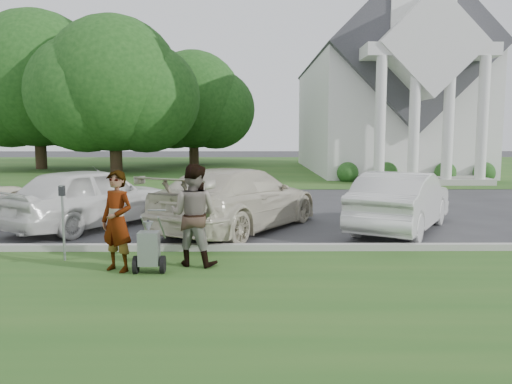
{
  "coord_description": "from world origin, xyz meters",
  "views": [
    {
      "loc": [
        0.61,
        -9.65,
        2.44
      ],
      "look_at": [
        0.69,
        0.0,
        1.31
      ],
      "focal_mm": 35.0,
      "sensor_mm": 36.0,
      "label": 1
    }
  ],
  "objects_px": {
    "church": "(382,79)",
    "striping_cart": "(149,249)",
    "tree_back": "(193,104)",
    "person_right": "(194,216)",
    "car_b": "(92,197)",
    "tree_far": "(37,85)",
    "car_c": "(239,199)",
    "car_d": "(401,201)",
    "parking_meter_near": "(63,213)",
    "person_left": "(117,222)",
    "tree_left": "(114,90)"
  },
  "relations": [
    {
      "from": "church",
      "to": "striping_cart",
      "type": "xyz_separation_m",
      "value": [
        -10.19,
        -24.23,
        -5.51
      ]
    },
    {
      "from": "tree_back",
      "to": "person_right",
      "type": "relative_size",
      "value": 5.13
    },
    {
      "from": "person_right",
      "to": "car_b",
      "type": "relative_size",
      "value": 0.4
    },
    {
      "from": "tree_far",
      "to": "car_c",
      "type": "distance_m",
      "value": 26.79
    },
    {
      "from": "church",
      "to": "car_d",
      "type": "xyz_separation_m",
      "value": [
        -4.62,
        -20.33,
        -5.19
      ]
    },
    {
      "from": "parking_meter_near",
      "to": "car_d",
      "type": "relative_size",
      "value": 0.33
    },
    {
      "from": "striping_cart",
      "to": "parking_meter_near",
      "type": "height_order",
      "value": "parking_meter_near"
    },
    {
      "from": "church",
      "to": "car_c",
      "type": "distance_m",
      "value": 22.65
    },
    {
      "from": "person_left",
      "to": "parking_meter_near",
      "type": "relative_size",
      "value": 1.21
    },
    {
      "from": "person_right",
      "to": "parking_meter_near",
      "type": "relative_size",
      "value": 1.27
    },
    {
      "from": "parking_meter_near",
      "to": "person_left",
      "type": "bearing_deg",
      "value": -30.89
    },
    {
      "from": "church",
      "to": "tree_far",
      "type": "distance_m",
      "value": 23.09
    },
    {
      "from": "person_right",
      "to": "car_d",
      "type": "height_order",
      "value": "person_right"
    },
    {
      "from": "tree_left",
      "to": "car_d",
      "type": "xyz_separation_m",
      "value": [
        12.4,
        -19.2,
        -4.36
      ]
    },
    {
      "from": "tree_left",
      "to": "car_c",
      "type": "distance_m",
      "value": 21.29
    },
    {
      "from": "person_left",
      "to": "parking_meter_near",
      "type": "bearing_deg",
      "value": 177.26
    },
    {
      "from": "parking_meter_near",
      "to": "tree_left",
      "type": "bearing_deg",
      "value": 102.72
    },
    {
      "from": "church",
      "to": "tree_left",
      "type": "bearing_deg",
      "value": -176.21
    },
    {
      "from": "striping_cart",
      "to": "tree_left",
      "type": "bearing_deg",
      "value": 105.11
    },
    {
      "from": "tree_left",
      "to": "striping_cart",
      "type": "xyz_separation_m",
      "value": [
        6.82,
        -23.1,
        -4.68
      ]
    },
    {
      "from": "tree_left",
      "to": "tree_back",
      "type": "distance_m",
      "value": 8.95
    },
    {
      "from": "person_left",
      "to": "car_c",
      "type": "xyz_separation_m",
      "value": [
        2.04,
        3.83,
        -0.1
      ]
    },
    {
      "from": "person_left",
      "to": "tree_far",
      "type": "bearing_deg",
      "value": 143.41
    },
    {
      "from": "church",
      "to": "car_b",
      "type": "relative_size",
      "value": 5.11
    },
    {
      "from": "tree_far",
      "to": "person_left",
      "type": "distance_m",
      "value": 29.1
    },
    {
      "from": "car_b",
      "to": "parking_meter_near",
      "type": "bearing_deg",
      "value": 132.83
    },
    {
      "from": "church",
      "to": "tree_left",
      "type": "height_order",
      "value": "church"
    },
    {
      "from": "tree_far",
      "to": "car_b",
      "type": "relative_size",
      "value": 2.47
    },
    {
      "from": "tree_left",
      "to": "person_left",
      "type": "height_order",
      "value": "tree_left"
    },
    {
      "from": "tree_far",
      "to": "car_c",
      "type": "relative_size",
      "value": 2.12
    },
    {
      "from": "person_right",
      "to": "striping_cart",
      "type": "bearing_deg",
      "value": 52.45
    },
    {
      "from": "car_b",
      "to": "car_c",
      "type": "height_order",
      "value": "car_b"
    },
    {
      "from": "person_right",
      "to": "car_c",
      "type": "height_order",
      "value": "person_right"
    },
    {
      "from": "tree_far",
      "to": "person_right",
      "type": "xyz_separation_m",
      "value": [
        13.55,
        -25.56,
        -4.76
      ]
    },
    {
      "from": "car_c",
      "to": "tree_far",
      "type": "bearing_deg",
      "value": -26.71
    },
    {
      "from": "tree_back",
      "to": "tree_far",
      "type": "bearing_deg",
      "value": -153.44
    },
    {
      "from": "tree_back",
      "to": "car_d",
      "type": "relative_size",
      "value": 2.12
    },
    {
      "from": "tree_far",
      "to": "church",
      "type": "bearing_deg",
      "value": -4.66
    },
    {
      "from": "tree_back",
      "to": "car_c",
      "type": "xyz_separation_m",
      "value": [
        4.28,
        -27.13,
        -3.93
      ]
    },
    {
      "from": "church",
      "to": "car_c",
      "type": "relative_size",
      "value": 4.38
    },
    {
      "from": "car_c",
      "to": "tree_left",
      "type": "bearing_deg",
      "value": -36.14
    },
    {
      "from": "striping_cart",
      "to": "person_right",
      "type": "xyz_separation_m",
      "value": [
        0.72,
        0.54,
        0.51
      ]
    },
    {
      "from": "parking_meter_near",
      "to": "car_b",
      "type": "distance_m",
      "value": 3.53
    },
    {
      "from": "striping_cart",
      "to": "car_c",
      "type": "height_order",
      "value": "car_c"
    },
    {
      "from": "tree_back",
      "to": "church",
      "type": "bearing_deg",
      "value": -27.85
    },
    {
      "from": "church",
      "to": "car_b",
      "type": "xyz_separation_m",
      "value": [
        -12.56,
        -19.87,
        -5.14
      ]
    },
    {
      "from": "parking_meter_near",
      "to": "car_c",
      "type": "distance_m",
      "value": 4.5
    },
    {
      "from": "car_c",
      "to": "car_d",
      "type": "distance_m",
      "value": 4.11
    },
    {
      "from": "tree_left",
      "to": "person_right",
      "type": "bearing_deg",
      "value": -71.51
    },
    {
      "from": "tree_back",
      "to": "car_b",
      "type": "xyz_separation_m",
      "value": [
        0.45,
        -26.75,
        -3.92
      ]
    }
  ]
}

